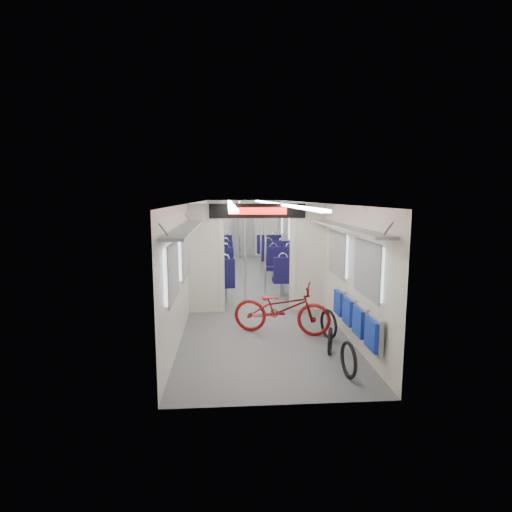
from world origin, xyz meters
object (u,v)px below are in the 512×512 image
at_px(bike_hoop_a, 349,362).
at_px(bike_hoop_b, 330,343).
at_px(stanchion_far_left, 240,239).
at_px(stanchion_far_right, 261,239).
at_px(seat_bay_near_right, 286,268).
at_px(stanchion_near_right, 265,253).
at_px(bike_hoop_c, 328,325).
at_px(seat_bay_near_left, 216,271).
at_px(bicycle, 282,308).
at_px(flip_bench, 355,316).
at_px(seat_bay_far_right, 272,251).
at_px(stanchion_near_left, 245,256).
at_px(seat_bay_far_left, 219,251).

bearing_deg(bike_hoop_a, bike_hoop_b, 93.40).
height_order(bike_hoop_a, stanchion_far_left, stanchion_far_left).
bearing_deg(bike_hoop_a, stanchion_far_right, 94.91).
distance_m(bike_hoop_a, seat_bay_near_right, 5.40).
bearing_deg(stanchion_near_right, bike_hoop_c, -71.81).
bearing_deg(seat_bay_near_left, bike_hoop_b, -66.18).
bearing_deg(bike_hoop_c, bicycle, 156.84).
bearing_deg(flip_bench, seat_bay_near_right, 95.31).
height_order(bike_hoop_c, seat_bay_far_right, seat_bay_far_right).
relative_size(stanchion_near_left, stanchion_far_left, 1.00).
xyz_separation_m(seat_bay_far_right, stanchion_far_left, (-1.19, -1.52, 0.59)).
relative_size(seat_bay_far_right, stanchion_near_right, 0.94).
distance_m(seat_bay_near_right, stanchion_near_left, 2.16).
height_order(seat_bay_near_left, stanchion_near_left, stanchion_near_left).
height_order(bike_hoop_c, stanchion_far_right, stanchion_far_right).
relative_size(bike_hoop_b, seat_bay_near_left, 0.20).
xyz_separation_m(bike_hoop_b, seat_bay_far_left, (-1.88, 7.93, 0.37)).
height_order(bike_hoop_c, seat_bay_near_left, seat_bay_near_left).
xyz_separation_m(bicycle, stanchion_far_right, (0.06, 5.22, 0.69)).
distance_m(bike_hoop_a, stanchion_near_left, 3.99).
distance_m(flip_bench, bike_hoop_c, 0.75).
relative_size(bike_hoop_a, seat_bay_near_right, 0.24).
relative_size(bike_hoop_a, stanchion_far_left, 0.22).
height_order(bike_hoop_b, stanchion_near_right, stanchion_near_right).
relative_size(seat_bay_near_right, stanchion_far_left, 0.91).
relative_size(seat_bay_far_left, stanchion_near_right, 0.96).
bearing_deg(stanchion_near_left, flip_bench, -60.25).
height_order(flip_bench, seat_bay_near_right, seat_bay_near_right).
bearing_deg(bicycle, stanchion_near_right, 18.85).
distance_m(bicycle, stanchion_near_left, 2.05).
height_order(bicycle, stanchion_near_right, stanchion_near_right).
relative_size(bike_hoop_b, seat_bay_near_right, 0.21).
relative_size(seat_bay_far_left, stanchion_near_left, 0.96).
bearing_deg(seat_bay_near_right, stanchion_near_right, -118.16).
bearing_deg(seat_bay_far_right, stanchion_near_right, -98.32).
relative_size(flip_bench, seat_bay_near_left, 0.94).
height_order(bike_hoop_b, stanchion_far_right, stanchion_far_right).
relative_size(bike_hoop_c, seat_bay_far_left, 0.24).
height_order(seat_bay_far_left, stanchion_far_left, stanchion_far_left).
height_order(bike_hoop_a, stanchion_near_right, stanchion_near_right).
bearing_deg(stanchion_near_left, bike_hoop_c, -58.33).
distance_m(seat_bay_far_right, stanchion_near_right, 4.80).
bearing_deg(seat_bay_far_left, stanchion_near_left, -82.19).
height_order(bike_hoop_c, stanchion_near_right, stanchion_near_right).
xyz_separation_m(seat_bay_far_right, stanchion_near_left, (-1.18, -5.13, 0.59)).
relative_size(stanchion_near_right, stanchion_far_left, 1.00).
distance_m(seat_bay_near_right, stanchion_far_right, 1.85).
xyz_separation_m(flip_bench, stanchion_near_left, (-1.60, 2.80, 0.57)).
bearing_deg(bicycle, bike_hoop_c, -96.33).
bearing_deg(seat_bay_near_left, seat_bay_far_right, 63.53).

